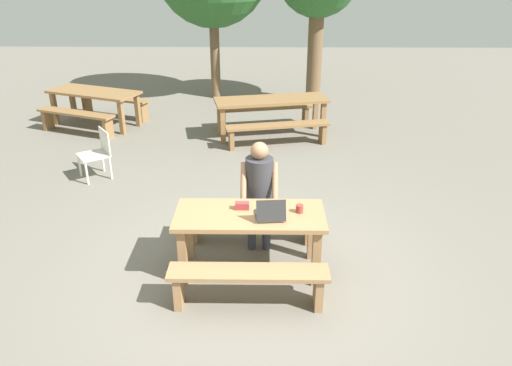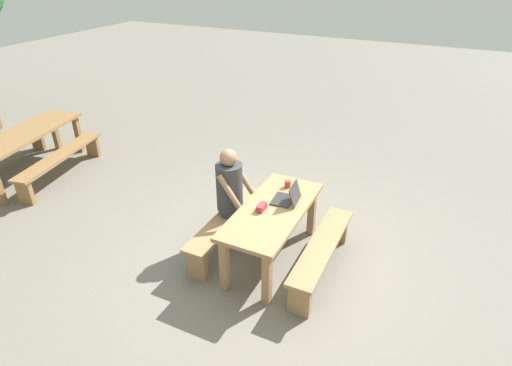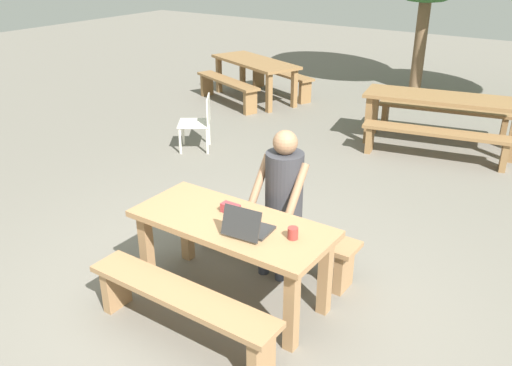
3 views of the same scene
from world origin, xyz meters
The scene contains 15 objects.
ground_plane centered at (0.00, 0.00, 0.00)m, with size 30.00×30.00×0.00m, color slate.
picnic_table_front centered at (0.00, 0.00, 0.61)m, with size 1.64×0.72×0.73m.
bench_near centered at (0.00, -0.63, 0.32)m, with size 1.62×0.30×0.43m.
bench_far centered at (0.00, 0.63, 0.32)m, with size 1.62×0.30×0.43m.
laptop centered at (0.22, -0.10, 0.79)m, with size 0.34×0.34×0.24m.
small_pouch centered at (-0.09, 0.11, 0.77)m, with size 0.16×0.08×0.08m.
coffee_mug centered at (0.54, 0.03, 0.78)m, with size 0.08×0.08×0.09m.
person_seated centered at (0.10, 0.61, 0.77)m, with size 0.44×0.42×1.33m.
plastic_chair centered at (-2.50, 2.59, 0.42)m, with size 0.61×0.61×0.78m.
picnic_table_mid centered at (0.30, 4.64, 0.64)m, with size 2.28×1.13×0.75m.
bench_mid_south centered at (0.42, 4.05, 0.33)m, with size 1.98×0.69×0.43m.
bench_mid_north centered at (0.18, 5.22, 0.33)m, with size 1.98×0.69×0.43m.
picnic_table_rear centered at (-3.37, 5.25, 0.63)m, with size 2.04×1.39×0.74m.
bench_rear_south centered at (-3.59, 4.68, 0.34)m, with size 1.70×0.90×0.46m.
bench_rear_north centered at (-3.15, 5.82, 0.34)m, with size 1.70×0.90×0.46m.
Camera 3 is at (2.26, -2.97, 2.75)m, focal length 37.47 mm.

